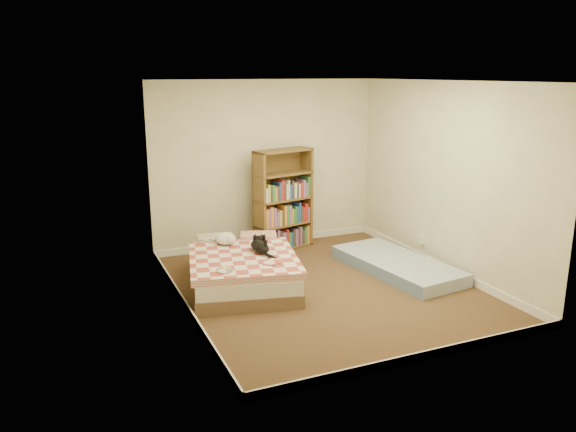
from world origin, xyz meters
name	(u,v)px	position (x,y,z in m)	size (l,w,h in m)	color
room	(326,194)	(0.00, 0.00, 1.20)	(3.51, 4.01, 2.51)	#4D3921
bed	(242,268)	(-0.91, 0.52, 0.21)	(1.59, 1.98, 0.47)	brown
bookshelf	(283,212)	(0.15, 1.72, 0.55)	(0.98, 0.51, 1.51)	#533D1C
floor_mattress	(397,265)	(1.16, 0.16, 0.08)	(0.84, 1.87, 0.17)	#6783AC
black_cat	(259,246)	(-0.68, 0.48, 0.49)	(0.31, 0.71, 0.16)	black
white_dog	(226,239)	(-0.97, 0.93, 0.49)	(0.37, 0.39, 0.14)	white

